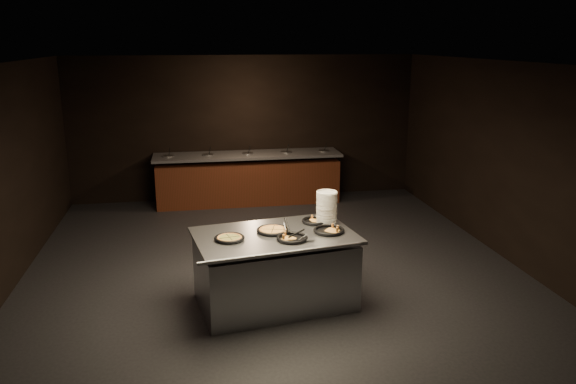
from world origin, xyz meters
name	(u,v)px	position (x,y,z in m)	size (l,w,h in m)	color
room	(274,172)	(0.00, 0.00, 1.45)	(7.02, 8.02, 2.92)	black
salad_bar	(248,181)	(0.00, 3.56, 0.44)	(3.70, 0.83, 1.18)	#5A2215
serving_counter	(275,271)	(-0.15, -0.98, 0.44)	(2.07, 1.51, 0.92)	#B8BAC0
plate_stack	(327,207)	(0.58, -0.65, 1.12)	(0.27, 0.27, 0.41)	white
pan_veggie_whole	(229,238)	(-0.70, -1.08, 0.94)	(0.36, 0.36, 0.04)	black
pan_cheese_whole	(273,230)	(-0.15, -0.89, 0.94)	(0.40, 0.40, 0.04)	black
pan_cheese_slices_a	(315,221)	(0.43, -0.62, 0.94)	(0.33, 0.33, 0.04)	black
pan_cheese_slices_b	(292,238)	(0.03, -1.21, 0.94)	(0.37, 0.37, 0.04)	black
pan_veggie_slices	(329,230)	(0.52, -1.01, 0.94)	(0.38, 0.38, 0.04)	black
server_left	(286,226)	(0.00, -0.94, 1.00)	(0.11, 0.35, 0.17)	#B8BAC0
server_right	(300,235)	(0.11, -1.27, 0.99)	(0.31, 0.10, 0.15)	#B8BAC0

